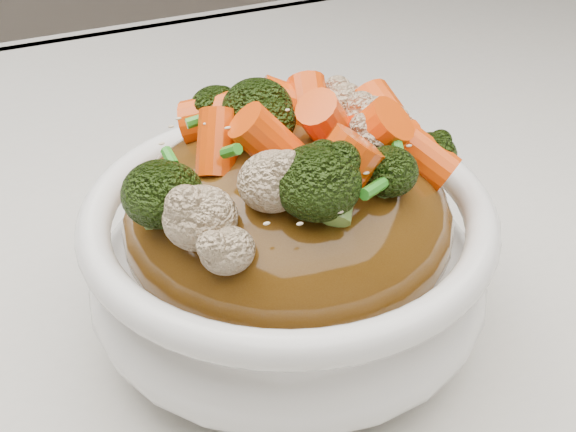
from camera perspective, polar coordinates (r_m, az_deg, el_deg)
name	(u,v)px	position (r m, az deg, el deg)	size (l,w,h in m)	color
tablecloth	(196,315)	(0.47, -6.54, -7.00)	(1.20, 0.80, 0.04)	silver
bowl	(288,265)	(0.41, 0.00, -3.49)	(0.20, 0.20, 0.08)	white
sauce_base	(288,221)	(0.39, 0.00, -0.34)	(0.16, 0.16, 0.09)	#56330E
carrots	(288,115)	(0.36, 0.00, 7.22)	(0.16, 0.16, 0.05)	#FC4E08
broccoli	(288,117)	(0.36, 0.00, 7.09)	(0.16, 0.16, 0.04)	black
cauliflower	(288,120)	(0.37, 0.00, 6.82)	(0.16, 0.16, 0.03)	beige
scallions	(288,113)	(0.36, 0.00, 7.35)	(0.12, 0.12, 0.02)	#2C8C20
sesame_seeds	(288,113)	(0.36, 0.00, 7.35)	(0.15, 0.15, 0.01)	beige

